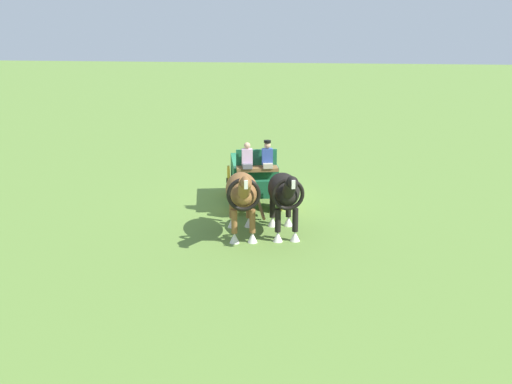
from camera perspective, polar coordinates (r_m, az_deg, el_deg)
ground_plane at (r=21.39m, az=-0.26°, el=-1.00°), size 220.00×220.00×0.00m
show_wagon at (r=20.92m, az=-0.22°, el=1.82°), size 5.69×2.64×2.62m
draft_horse_near at (r=17.54m, az=2.84°, el=-0.02°), size 3.05×1.46×2.25m
draft_horse_off at (r=17.41m, az=-1.41°, el=-0.03°), size 3.09×1.50×2.28m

